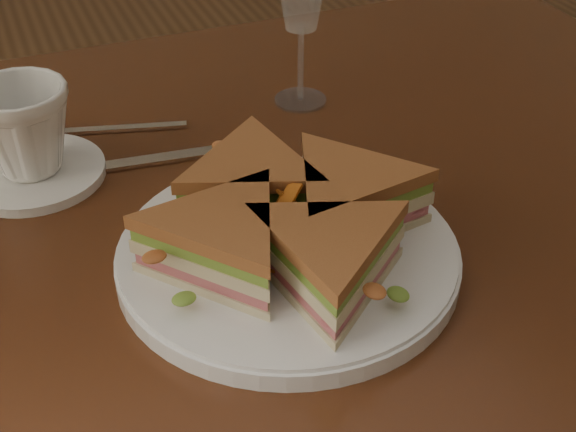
% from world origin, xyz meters
% --- Properties ---
extents(table, '(1.20, 0.80, 0.75)m').
position_xyz_m(table, '(0.00, 0.00, 0.65)').
color(table, '#33170B').
rests_on(table, ground).
extents(plate, '(0.29, 0.29, 0.02)m').
position_xyz_m(plate, '(0.02, -0.11, 0.76)').
color(plate, white).
rests_on(plate, table).
extents(sandwich_wedges, '(0.29, 0.29, 0.06)m').
position_xyz_m(sandwich_wedges, '(0.02, -0.11, 0.80)').
color(sandwich_wedges, beige).
rests_on(sandwich_wedges, plate).
extents(crisps_mound, '(0.09, 0.09, 0.05)m').
position_xyz_m(crisps_mound, '(0.02, -0.11, 0.79)').
color(crisps_mound, '#C36119').
rests_on(crisps_mound, plate).
extents(spoon, '(0.18, 0.06, 0.01)m').
position_xyz_m(spoon, '(-0.13, 0.18, 0.75)').
color(spoon, silver).
rests_on(spoon, table).
extents(knife, '(0.22, 0.04, 0.00)m').
position_xyz_m(knife, '(-0.07, 0.09, 0.75)').
color(knife, silver).
rests_on(knife, table).
extents(saucer, '(0.14, 0.14, 0.01)m').
position_xyz_m(saucer, '(-0.16, 0.11, 0.76)').
color(saucer, white).
rests_on(saucer, table).
extents(coffee_cup, '(0.10, 0.10, 0.09)m').
position_xyz_m(coffee_cup, '(-0.16, 0.11, 0.80)').
color(coffee_cup, white).
rests_on(coffee_cup, saucer).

